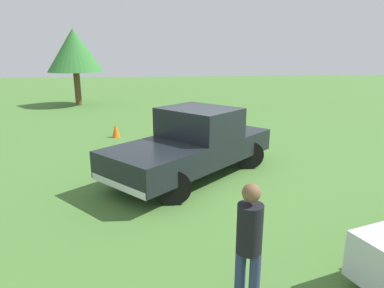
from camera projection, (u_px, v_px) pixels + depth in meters
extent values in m
plane|color=#477533|center=(209.00, 177.00, 9.02)|extent=(80.00, 80.00, 0.00)
cylinder|color=black|center=(173.00, 187.00, 7.31)|extent=(0.80, 0.22, 0.80)
cylinder|color=black|center=(126.00, 170.00, 8.33)|extent=(0.80, 0.22, 0.80)
cylinder|color=black|center=(249.00, 155.00, 9.60)|extent=(0.80, 0.22, 0.80)
cylinder|color=black|center=(205.00, 145.00, 10.63)|extent=(0.80, 0.22, 0.80)
cube|color=black|center=(151.00, 163.00, 7.80)|extent=(2.75, 2.75, 0.64)
cube|color=black|center=(199.00, 134.00, 8.99)|extent=(2.46, 2.48, 1.40)
cube|color=slate|center=(199.00, 118.00, 8.88)|extent=(2.18, 2.21, 0.48)
cube|color=black|center=(221.00, 141.00, 9.82)|extent=(3.04, 3.01, 0.60)
cube|color=silver|center=(119.00, 185.00, 7.20)|extent=(1.33, 1.45, 0.16)
cylinder|color=navy|center=(254.00, 283.00, 4.21)|extent=(0.14, 0.14, 0.84)
cylinder|color=navy|center=(240.00, 278.00, 4.32)|extent=(0.14, 0.14, 0.84)
cylinder|color=black|center=(250.00, 229.00, 4.07)|extent=(0.45, 0.45, 0.63)
sphere|color=brown|center=(251.00, 193.00, 3.95)|extent=(0.23, 0.23, 0.23)
cylinder|color=brown|center=(78.00, 89.00, 21.16)|extent=(0.38, 0.38, 2.09)
cone|color=#337533|center=(74.00, 50.00, 20.54)|extent=(3.37, 3.37, 2.60)
cone|color=orange|center=(116.00, 130.00, 13.19)|extent=(0.32, 0.32, 0.55)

